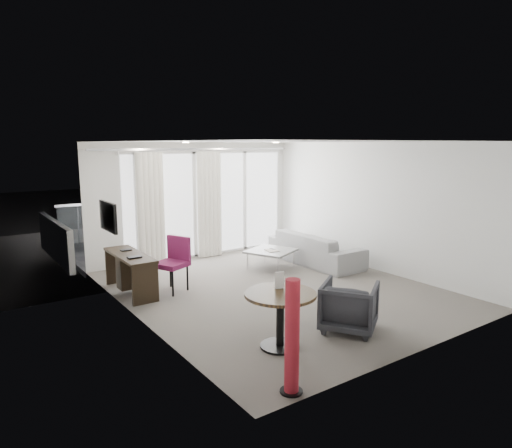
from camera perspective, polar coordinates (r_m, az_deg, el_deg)
floor at (r=8.23m, az=2.40°, el=-8.17°), size 5.00×6.00×0.00m
ceiling at (r=7.82m, az=2.54°, el=10.26°), size 5.00×6.00×0.00m
wall_left at (r=6.73m, az=-14.76°, el=-1.16°), size 0.00×6.00×2.60m
wall_right at (r=9.62m, az=14.44°, el=2.14°), size 0.00×6.00×2.60m
wall_front at (r=5.86m, az=20.50°, el=-3.10°), size 5.00×0.00×2.60m
window_panel at (r=10.58m, az=-6.03°, el=2.54°), size 4.00×0.02×2.38m
window_frame at (r=10.57m, az=-5.99°, el=2.53°), size 4.10×0.06×2.44m
curtain_left at (r=9.82m, az=-13.00°, el=1.76°), size 0.60×0.20×2.38m
curtain_right at (r=10.41m, az=-5.84°, el=2.42°), size 0.60×0.20×2.38m
curtain_track at (r=10.21m, az=-7.21°, el=9.28°), size 4.80×0.04×0.04m
downlight_a at (r=8.71m, az=-8.78°, el=10.06°), size 0.12×0.12×0.02m
downlight_b at (r=9.82m, az=2.48°, el=10.14°), size 0.12×0.12×0.02m
desk at (r=8.25m, az=-15.41°, el=-5.97°), size 0.46×1.47×0.69m
tv at (r=8.10m, az=-18.01°, el=0.88°), size 0.05×0.80×0.50m
desk_chair at (r=8.12m, az=-10.57°, el=-5.05°), size 0.68×0.66×0.96m
round_table at (r=5.90m, az=3.03°, el=-11.91°), size 1.16×1.16×0.73m
menu_card at (r=5.94m, az=2.93°, el=-8.10°), size 0.12×0.05×0.22m
red_lamp at (r=4.82m, az=4.53°, el=-13.90°), size 0.26×0.26×1.23m
tub_armchair at (r=6.55m, az=11.56°, el=-10.04°), size 1.03×1.02×0.68m
coffee_table at (r=9.53m, az=1.88°, el=-4.40°), size 1.14×1.14×0.39m
remote at (r=9.51m, az=2.11°, el=-3.41°), size 0.05×0.15×0.02m
magazine at (r=9.42m, az=2.00°, el=-3.54°), size 0.24×0.28×0.01m
sofa at (r=10.00m, az=7.43°, el=-2.99°), size 0.89×2.27×0.66m
terrace_slab at (r=12.13m, az=-9.37°, el=-2.62°), size 5.60×3.00×0.12m
rattan_chair_a at (r=11.49m, az=-7.17°, el=-1.04°), size 0.57×0.57×0.76m
rattan_chair_b at (r=12.99m, az=-4.59°, el=0.45°), size 0.59×0.59×0.83m
rattan_table at (r=12.31m, az=-5.65°, el=-0.79°), size 0.60×0.60×0.54m
balustrade at (r=13.33m, az=-12.12°, el=0.87°), size 5.50×0.06×1.05m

